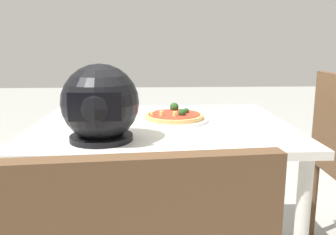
% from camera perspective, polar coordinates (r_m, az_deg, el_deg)
% --- Properties ---
extents(dining_table, '(1.08, 0.88, 0.70)m').
position_cam_1_polar(dining_table, '(1.56, -1.01, -3.83)').
color(dining_table, beige).
rests_on(dining_table, ground).
extents(pizza_plate, '(0.30, 0.30, 0.01)m').
position_cam_1_polar(pizza_plate, '(1.58, 1.00, -0.35)').
color(pizza_plate, white).
rests_on(pizza_plate, dining_table).
extents(pizza, '(0.26, 0.26, 0.05)m').
position_cam_1_polar(pizza, '(1.58, 1.04, 0.33)').
color(pizza, tan).
rests_on(pizza, pizza_plate).
extents(motorcycle_helmet, '(0.27, 0.27, 0.27)m').
position_cam_1_polar(motorcycle_helmet, '(1.26, -10.74, 2.06)').
color(motorcycle_helmet, black).
rests_on(motorcycle_helmet, dining_table).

